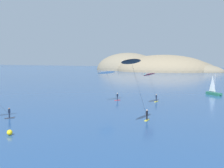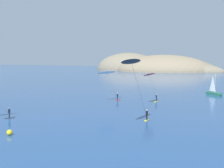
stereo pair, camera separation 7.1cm
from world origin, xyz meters
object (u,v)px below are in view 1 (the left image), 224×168
object	(u,v)px
marker_buoy	(10,132)
kitesurfer_white	(108,75)
sailboat_near	(215,93)
kitesurfer_red	(150,76)
kitesurfer_black	(133,67)

from	to	relation	value
marker_buoy	kitesurfer_white	bearing A→B (deg)	90.35
kitesurfer_white	sailboat_near	bearing A→B (deg)	46.66
kitesurfer_red	kitesurfer_white	xyz separation A→B (m)	(-9.30, -1.01, 0.20)
kitesurfer_black	kitesurfer_white	bearing A→B (deg)	123.61
sailboat_near	kitesurfer_red	world-z (taller)	kitesurfer_red
kitesurfer_red	kitesurfer_black	xyz separation A→B (m)	(3.49, -20.26, 2.58)
kitesurfer_white	marker_buoy	xyz separation A→B (m)	(0.18, -29.47, -5.70)
kitesurfer_red	kitesurfer_white	size ratio (longest dim) A/B	1.06
kitesurfer_red	marker_buoy	world-z (taller)	kitesurfer_red
kitesurfer_black	kitesurfer_white	world-z (taller)	kitesurfer_black
marker_buoy	sailboat_near	bearing A→B (deg)	68.21
sailboat_near	kitesurfer_red	distance (m)	24.45
kitesurfer_black	marker_buoy	bearing A→B (deg)	-140.99
sailboat_near	kitesurfer_white	bearing A→B (deg)	-133.34
sailboat_near	kitesurfer_black	world-z (taller)	kitesurfer_black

